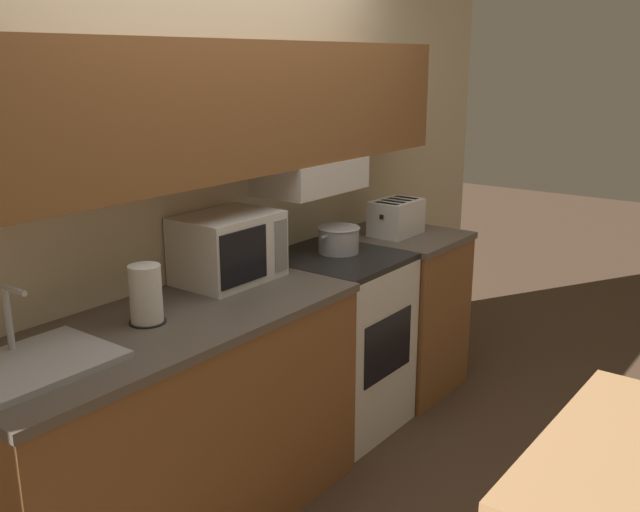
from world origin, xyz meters
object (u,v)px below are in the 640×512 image
Objects in this scene: stove_range at (335,341)px; paper_towel_roll at (146,294)px; sink_basin at (37,361)px; toaster at (396,217)px; cooking_pot at (339,239)px; microwave at (228,247)px.

paper_towel_roll reaches higher than stove_range.
sink_basin reaches higher than paper_towel_roll.
stove_range is 0.81m from toaster.
sink_basin reaches higher than cooking_pot.
stove_range is 1.76m from sink_basin.
stove_range is at bearing -155.12° from cooking_pot.
stove_range is 2.99× the size of toaster.
sink_basin is 0.49m from paper_towel_roll.
stove_range is at bearing 0.35° from sink_basin.
microwave reaches higher than sink_basin.
toaster reaches higher than stove_range.
stove_range is 3.12× the size of cooking_pot.
stove_range is 1.34m from paper_towel_roll.
microwave is 2.01× the size of paper_towel_roll.
cooking_pot is 0.63× the size of sink_basin.
toaster is at bearing 0.18° from sink_basin.
sink_basin is (-2.27, -0.01, -0.08)m from toaster.
paper_towel_roll is at bearing -167.30° from microwave.
microwave is at bearing 8.52° from sink_basin.
cooking_pot is at bearing 1.31° from sink_basin.
microwave is at bearing 172.78° from toaster.
cooking_pot is at bearing 176.33° from toaster.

